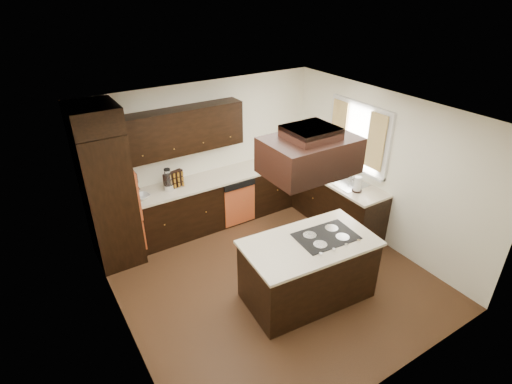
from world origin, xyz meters
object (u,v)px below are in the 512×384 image
at_px(island, 308,271).
at_px(range_hood, 309,155).
at_px(oven_column, 109,199).
at_px(spice_rack, 173,180).

relative_size(island, range_hood, 1.61).
bearing_deg(oven_column, island, -49.15).
relative_size(oven_column, spice_rack, 6.26).
bearing_deg(island, oven_column, 135.43).
bearing_deg(oven_column, range_hood, -50.26).
height_order(oven_column, spice_rack, oven_column).
distance_m(oven_column, spice_rack, 1.05).
xyz_separation_m(oven_column, range_hood, (1.88, -2.25, 1.10)).
bearing_deg(range_hood, oven_column, 129.74).
bearing_deg(island, range_hood, 170.95).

